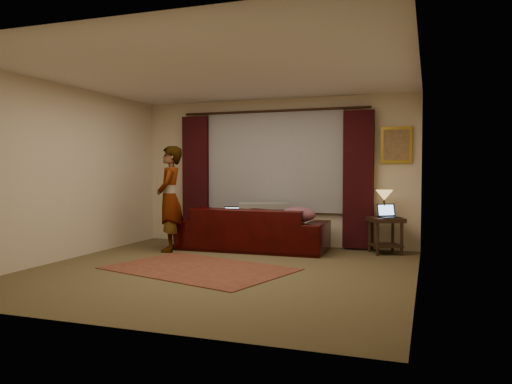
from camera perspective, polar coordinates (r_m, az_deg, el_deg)
floor at (r=6.72m, az=-4.23°, el=-9.00°), size 5.00×5.00×0.01m
ceiling at (r=6.70m, az=-4.30°, el=13.38°), size 5.00×5.00×0.02m
wall_back at (r=8.93m, az=2.14°, el=2.27°), size 5.00×0.02×2.60m
wall_front at (r=4.40m, az=-17.33°, el=1.97°), size 5.00×0.02×2.60m
wall_left at (r=7.92m, az=-21.11°, el=2.08°), size 0.02×5.00×2.60m
wall_right at (r=6.04m, az=18.07°, el=2.06°), size 0.02×5.00×2.60m
sheer_curtain at (r=8.88m, az=2.03°, el=3.56°), size 2.50×0.05×1.80m
drape_left at (r=9.38m, az=-6.86°, el=1.53°), size 0.50×0.14×2.30m
drape_right at (r=8.50m, az=11.63°, el=1.40°), size 0.50×0.14×2.30m
curtain_rod at (r=8.89m, az=1.94°, el=9.25°), size 0.04×0.04×3.40m
picture_frame at (r=8.54m, az=15.74°, el=5.19°), size 0.50×0.04×0.60m
sofa at (r=8.36m, az=-0.37°, el=-3.25°), size 2.48×1.10×1.00m
throw_blanket at (r=8.48m, az=0.87°, el=0.22°), size 0.90×0.60×0.10m
clothing_pile at (r=7.96m, az=4.81°, el=-2.66°), size 0.66×0.56×0.24m
laptop_sofa at (r=8.30m, az=-2.76°, el=-2.52°), size 0.37×0.39×0.22m
area_rug at (r=6.85m, az=-6.52°, el=-8.70°), size 2.71×2.17×0.01m
end_table at (r=8.27m, az=14.57°, el=-4.84°), size 0.67×0.67×0.58m
tiffany_lamp at (r=8.27m, az=14.44°, el=-1.29°), size 0.39×0.39×0.44m
laptop_table at (r=8.18m, az=15.04°, el=-2.10°), size 0.44×0.44×0.22m
person at (r=8.32m, az=-9.82°, el=-0.76°), size 0.64×0.64×1.73m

